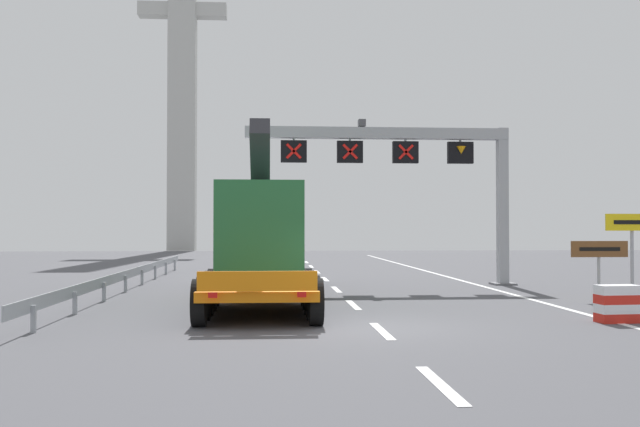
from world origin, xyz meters
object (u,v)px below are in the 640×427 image
(overhead_lane_gantry, at_px, (412,158))
(bridge_pylon_distant, at_px, (183,53))
(exit_sign_yellow, at_px, (633,235))
(heavy_haul_truck_orange, at_px, (261,237))
(crash_barrier_striped, at_px, (618,304))
(tourist_info_sign_brown, at_px, (599,254))

(overhead_lane_gantry, bearing_deg, bridge_pylon_distant, 107.96)
(exit_sign_yellow, height_order, bridge_pylon_distant, bridge_pylon_distant)
(heavy_haul_truck_orange, xyz_separation_m, exit_sign_yellow, (10.89, -3.89, 0.08))
(overhead_lane_gantry, height_order, crash_barrier_striped, overhead_lane_gantry)
(overhead_lane_gantry, relative_size, tourist_info_sign_brown, 5.79)
(overhead_lane_gantry, distance_m, tourist_info_sign_brown, 8.58)
(tourist_info_sign_brown, bearing_deg, heavy_haul_truck_orange, 169.09)
(heavy_haul_truck_orange, xyz_separation_m, bridge_pylon_distant, (-8.71, 49.30, 18.39))
(tourist_info_sign_brown, relative_size, bridge_pylon_distant, 0.05)
(heavy_haul_truck_orange, relative_size, bridge_pylon_distant, 0.35)
(overhead_lane_gantry, xyz_separation_m, bridge_pylon_distant, (-14.67, 45.25, 15.29))
(exit_sign_yellow, bearing_deg, tourist_info_sign_brown, 94.41)
(heavy_haul_truck_orange, bearing_deg, bridge_pylon_distant, 100.02)
(exit_sign_yellow, bearing_deg, crash_barrier_striped, -122.69)
(tourist_info_sign_brown, bearing_deg, exit_sign_yellow, -85.59)
(heavy_haul_truck_orange, relative_size, exit_sign_yellow, 5.21)
(bridge_pylon_distant, bearing_deg, tourist_info_sign_brown, -69.25)
(tourist_info_sign_brown, distance_m, crash_barrier_striped, 5.79)
(tourist_info_sign_brown, distance_m, bridge_pylon_distant, 58.10)
(heavy_haul_truck_orange, height_order, bridge_pylon_distant, bridge_pylon_distant)
(overhead_lane_gantry, height_order, exit_sign_yellow, overhead_lane_gantry)
(crash_barrier_striped, xyz_separation_m, bridge_pylon_distant, (-17.37, 56.67, 19.93))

